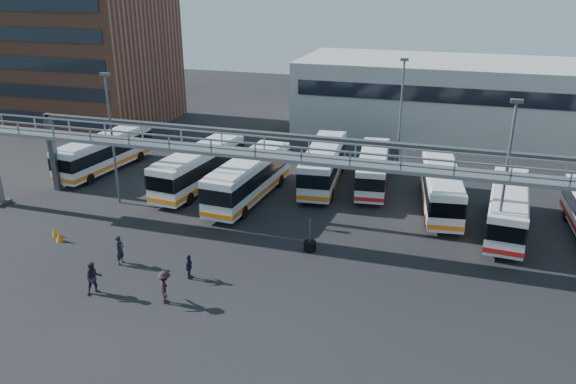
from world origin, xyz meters
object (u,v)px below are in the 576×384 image
(light_pole_mid, at_px, (506,173))
(bus_5, at_px, (373,168))
(cone_left, at_px, (55,232))
(bus_3, at_px, (249,177))
(pedestrian_c, at_px, (165,287))
(bus_7, at_px, (508,207))
(pedestrian_b, at_px, (94,278))
(light_pole_left, at_px, (112,133))
(cone_right, at_px, (59,236))
(pedestrian_a, at_px, (120,250))
(pedestrian_d, at_px, (189,267))
(light_pole_back, at_px, (401,110))
(bus_0, at_px, (105,152))
(bus_4, at_px, (324,163))
(bus_2, at_px, (199,166))
(bus_6, at_px, (441,187))
(tire_stack, at_px, (310,245))

(light_pole_mid, bearing_deg, bus_5, 132.03)
(cone_left, bearing_deg, bus_3, 44.48)
(pedestrian_c, bearing_deg, bus_3, -25.49)
(bus_3, distance_m, bus_5, 10.68)
(bus_7, bearing_deg, pedestrian_b, -140.85)
(light_pole_mid, bearing_deg, light_pole_left, 177.95)
(cone_right, bearing_deg, bus_5, 42.05)
(bus_5, bearing_deg, bus_3, -152.67)
(pedestrian_a, relative_size, pedestrian_d, 1.25)
(light_pole_back, xyz_separation_m, cone_left, (-20.88, -20.58, -5.42))
(bus_7, bearing_deg, light_pole_mid, -96.30)
(pedestrian_d, bearing_deg, pedestrian_b, 118.41)
(bus_0, distance_m, pedestrian_b, 22.04)
(light_pole_left, relative_size, cone_left, 16.52)
(pedestrian_b, distance_m, pedestrian_c, 4.28)
(bus_4, relative_size, cone_left, 18.44)
(light_pole_left, relative_size, pedestrian_a, 5.32)
(pedestrian_b, height_order, cone_left, pedestrian_b)
(light_pole_mid, bearing_deg, bus_4, 144.06)
(bus_2, relative_size, bus_3, 1.00)
(light_pole_left, distance_m, bus_6, 25.29)
(bus_4, relative_size, tire_stack, 4.92)
(light_pole_back, height_order, pedestrian_a, light_pole_back)
(pedestrian_d, relative_size, cone_right, 2.02)
(cone_left, height_order, tire_stack, tire_stack)
(light_pole_left, bearing_deg, bus_5, 27.23)
(light_pole_back, bearing_deg, bus_7, -49.92)
(bus_6, height_order, tire_stack, bus_6)
(light_pole_back, distance_m, tire_stack, 18.62)
(bus_0, bearing_deg, pedestrian_c, -42.43)
(pedestrian_a, xyz_separation_m, tire_stack, (10.79, 5.20, -0.57))
(tire_stack, bearing_deg, bus_6, 51.54)
(light_pole_back, bearing_deg, bus_3, -135.32)
(light_pole_mid, height_order, cone_left, light_pole_mid)
(bus_2, xyz_separation_m, bus_6, (19.52, 1.25, -0.09))
(bus_5, bearing_deg, bus_2, -167.40)
(bus_0, height_order, tire_stack, bus_0)
(pedestrian_a, distance_m, pedestrian_d, 4.93)
(bus_7, bearing_deg, pedestrian_d, -141.09)
(light_pole_left, relative_size, tire_stack, 4.41)
(bus_5, bearing_deg, light_pole_mid, -53.79)
(pedestrian_b, bearing_deg, pedestrian_a, 51.09)
(light_pole_mid, distance_m, tire_stack, 12.90)
(bus_2, relative_size, pedestrian_c, 6.06)
(pedestrian_a, distance_m, pedestrian_c, 5.75)
(light_pole_mid, xyz_separation_m, bus_6, (-3.79, 7.17, -3.91))
(bus_6, bearing_deg, light_pole_mid, -69.42)
(bus_6, xyz_separation_m, pedestrian_b, (-17.90, -18.37, -0.82))
(light_pole_mid, height_order, cone_right, light_pole_mid)
(pedestrian_a, distance_m, tire_stack, 11.99)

